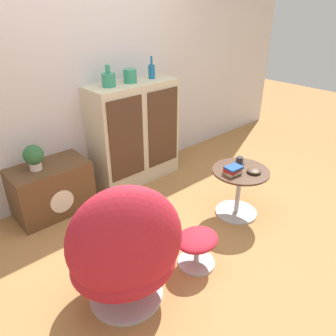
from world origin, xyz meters
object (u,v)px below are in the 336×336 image
Objects in this scene: coffee_table at (239,188)px; vase_inner_right at (152,71)px; ottoman at (197,244)px; sideboard at (134,133)px; tv_console at (52,189)px; vase_inner_left at (130,76)px; book_stack at (233,170)px; potted_plant at (34,156)px; egg_chair at (125,254)px; teacup at (239,161)px; bowl at (254,171)px; vase_leftmost at (108,79)px.

coffee_table is 2.30× the size of vase_inner_right.
sideboard is at bearing 71.02° from ottoman.
vase_inner_left is at bearing 0.41° from tv_console.
book_stack reaches higher than coffee_table.
vase_inner_right reaches higher than potted_plant.
tv_console is at bearing 109.62° from ottoman.
potted_plant is at bearing 136.90° from book_stack.
egg_chair is 1.55m from teacup.
tv_console is at bearing -179.68° from vase_inner_right.
egg_chair is 4.24× the size of vase_inner_right.
tv_console is 1.59m from vase_inner_right.
sideboard is at bearing 0.18° from tv_console.
potted_plant reaches higher than bowl.
coffee_table is 1.54m from vase_inner_right.
bowl is at bearing -105.26° from teacup.
sideboard is 1.21m from teacup.
teacup is 0.23m from book_stack.
sideboard is 1.57m from ottoman.
coffee_table is 4.99× the size of teacup.
bowl is (0.36, -1.35, -0.69)m from vase_inner_left.
vase_leftmost reaches higher than bowl.
teacup is (0.67, -1.14, -0.68)m from vase_leftmost.
sideboard is 1.24m from book_stack.
potted_plant is (-1.10, -0.01, -0.55)m from vase_inner_left.
egg_chair is 1.43m from coffee_table.
egg_chair is at bearing -134.86° from vase_inner_right.
potted_plant is at bearing 143.27° from teacup.
ottoman is at bearing -108.40° from vase_inner_left.
egg_chair is at bearing -128.82° from sideboard.
sideboard reaches higher than book_stack.
vase_inner_left is at bearing 99.37° from book_stack.
coffee_table is at bearing -137.06° from teacup.
bowl is (0.16, -0.12, -0.02)m from book_stack.
sideboard reaches higher than egg_chair.
bowl is at bearing -44.55° from tv_console.
teacup is at bearing 19.27° from ottoman.
sideboard is 0.69m from vase_inner_right.
tv_console is at bearing 85.61° from egg_chair.
vase_inner_right is 1.79× the size of bowl.
egg_chair is at bearing -121.31° from vase_leftmost.
teacup is at bearing -69.91° from vase_inner_left.
vase_leftmost is (-0.57, 1.24, 0.90)m from coffee_table.
tv_console is 6.79× the size of teacup.
vase_inner_left is at bearing 110.09° from teacup.
egg_chair is 1.32m from book_stack.
ottoman is 0.67× the size of coffee_table.
egg_chair is at bearing -128.37° from vase_inner_left.
teacup is 0.65× the size of book_stack.
potted_plant is at bearing 89.78° from egg_chair.
ottoman is 2.73× the size of bowl.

